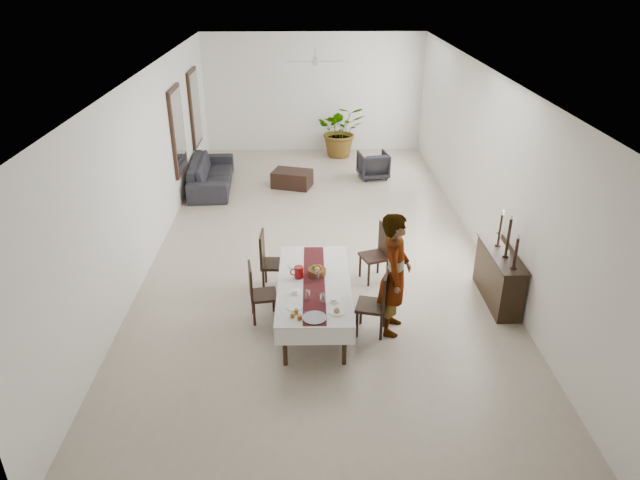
# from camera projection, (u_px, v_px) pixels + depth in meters

# --- Properties ---
(floor) EXTENTS (6.00, 12.00, 0.00)m
(floor) POSITION_uv_depth(u_px,v_px,m) (318.00, 243.00, 10.95)
(floor) COLOR #BEAF97
(floor) RESTS_ON ground
(ceiling) EXTENTS (6.00, 12.00, 0.02)m
(ceiling) POSITION_uv_depth(u_px,v_px,m) (318.00, 72.00, 9.54)
(ceiling) COLOR white
(ceiling) RESTS_ON wall_back
(wall_back) EXTENTS (6.00, 0.02, 3.20)m
(wall_back) POSITION_uv_depth(u_px,v_px,m) (314.00, 93.00, 15.63)
(wall_back) COLOR white
(wall_back) RESTS_ON floor
(wall_front) EXTENTS (6.00, 0.02, 3.20)m
(wall_front) POSITION_uv_depth(u_px,v_px,m) (334.00, 387.00, 4.86)
(wall_front) COLOR white
(wall_front) RESTS_ON floor
(wall_left) EXTENTS (0.02, 12.00, 3.20)m
(wall_left) POSITION_uv_depth(u_px,v_px,m) (151.00, 164.00, 10.18)
(wall_left) COLOR white
(wall_left) RESTS_ON floor
(wall_right) EXTENTS (0.02, 12.00, 3.20)m
(wall_right) POSITION_uv_depth(u_px,v_px,m) (484.00, 162.00, 10.31)
(wall_right) COLOR white
(wall_right) RESTS_ON floor
(dining_table_top) EXTENTS (0.91, 2.15, 0.04)m
(dining_table_top) POSITION_uv_depth(u_px,v_px,m) (314.00, 284.00, 8.29)
(dining_table_top) COLOR black
(dining_table_top) RESTS_ON table_leg_fl
(table_leg_fl) EXTENTS (0.06, 0.06, 0.63)m
(table_leg_fl) POSITION_uv_depth(u_px,v_px,m) (285.00, 345.00, 7.51)
(table_leg_fl) COLOR black
(table_leg_fl) RESTS_ON floor
(table_leg_fr) EXTENTS (0.06, 0.06, 0.63)m
(table_leg_fr) POSITION_uv_depth(u_px,v_px,m) (344.00, 345.00, 7.52)
(table_leg_fr) COLOR black
(table_leg_fr) RESTS_ON floor
(table_leg_bl) EXTENTS (0.06, 0.06, 0.63)m
(table_leg_bl) POSITION_uv_depth(u_px,v_px,m) (290.00, 270.00, 9.34)
(table_leg_bl) COLOR black
(table_leg_bl) RESTS_ON floor
(table_leg_br) EXTENTS (0.06, 0.06, 0.63)m
(table_leg_br) POSITION_uv_depth(u_px,v_px,m) (338.00, 270.00, 9.35)
(table_leg_br) COLOR black
(table_leg_br) RESTS_ON floor
(tablecloth_top) EXTENTS (1.07, 2.31, 0.01)m
(tablecloth_top) POSITION_uv_depth(u_px,v_px,m) (314.00, 282.00, 8.27)
(tablecloth_top) COLOR white
(tablecloth_top) RESTS_ON dining_table_top
(tablecloth_drape_left) EXTENTS (0.03, 2.30, 0.27)m
(tablecloth_drape_left) POSITION_uv_depth(u_px,v_px,m) (278.00, 290.00, 8.32)
(tablecloth_drape_left) COLOR white
(tablecloth_drape_left) RESTS_ON dining_table_top
(tablecloth_drape_right) EXTENTS (0.03, 2.30, 0.27)m
(tablecloth_drape_right) POSITION_uv_depth(u_px,v_px,m) (350.00, 290.00, 8.34)
(tablecloth_drape_right) COLOR silver
(tablecloth_drape_right) RESTS_ON dining_table_top
(tablecloth_drape_near) EXTENTS (1.05, 0.02, 0.27)m
(tablecloth_drape_near) POSITION_uv_depth(u_px,v_px,m) (315.00, 336.00, 7.30)
(tablecloth_drape_near) COLOR white
(tablecloth_drape_near) RESTS_ON dining_table_top
(tablecloth_drape_far) EXTENTS (1.05, 0.02, 0.27)m
(tablecloth_drape_far) POSITION_uv_depth(u_px,v_px,m) (314.00, 254.00, 9.36)
(tablecloth_drape_far) COLOR silver
(tablecloth_drape_far) RESTS_ON dining_table_top
(table_runner) EXTENTS (0.33, 2.24, 0.00)m
(table_runner) POSITION_uv_depth(u_px,v_px,m) (314.00, 282.00, 8.27)
(table_runner) COLOR maroon
(table_runner) RESTS_ON tablecloth_top
(red_pitcher) EXTENTS (0.14, 0.14, 0.18)m
(red_pitcher) POSITION_uv_depth(u_px,v_px,m) (299.00, 272.00, 8.35)
(red_pitcher) COLOR maroon
(red_pitcher) RESTS_ON tablecloth_top
(pitcher_handle) EXTENTS (0.11, 0.02, 0.11)m
(pitcher_handle) POSITION_uv_depth(u_px,v_px,m) (294.00, 272.00, 8.35)
(pitcher_handle) COLOR #940D0A
(pitcher_handle) RESTS_ON red_pitcher
(wine_glass_near) EXTENTS (0.06, 0.06, 0.15)m
(wine_glass_near) POSITION_uv_depth(u_px,v_px,m) (322.00, 299.00, 7.72)
(wine_glass_near) COLOR silver
(wine_glass_near) RESTS_ON tablecloth_top
(wine_glass_mid) EXTENTS (0.06, 0.06, 0.15)m
(wine_glass_mid) POSITION_uv_depth(u_px,v_px,m) (308.00, 295.00, 7.80)
(wine_glass_mid) COLOR white
(wine_glass_mid) RESTS_ON tablecloth_top
(wine_glass_far) EXTENTS (0.06, 0.06, 0.15)m
(wine_glass_far) POSITION_uv_depth(u_px,v_px,m) (317.00, 276.00, 8.28)
(wine_glass_far) COLOR white
(wine_glass_far) RESTS_ON tablecloth_top
(teacup_right) EXTENTS (0.08, 0.08, 0.05)m
(teacup_right) POSITION_uv_depth(u_px,v_px,m) (334.00, 300.00, 7.78)
(teacup_right) COLOR white
(teacup_right) RESTS_ON saucer_right
(saucer_right) EXTENTS (0.13, 0.13, 0.01)m
(saucer_right) POSITION_uv_depth(u_px,v_px,m) (334.00, 301.00, 7.79)
(saucer_right) COLOR white
(saucer_right) RESTS_ON tablecloth_top
(teacup_left) EXTENTS (0.08, 0.08, 0.05)m
(teacup_left) POSITION_uv_depth(u_px,v_px,m) (295.00, 292.00, 7.97)
(teacup_left) COLOR white
(teacup_left) RESTS_ON saucer_left
(saucer_left) EXTENTS (0.13, 0.13, 0.01)m
(saucer_left) POSITION_uv_depth(u_px,v_px,m) (295.00, 293.00, 7.98)
(saucer_left) COLOR white
(saucer_left) RESTS_ON tablecloth_top
(plate_near_right) EXTENTS (0.21, 0.21, 0.01)m
(plate_near_right) POSITION_uv_depth(u_px,v_px,m) (337.00, 312.00, 7.55)
(plate_near_right) COLOR silver
(plate_near_right) RESTS_ON tablecloth_top
(bread_near_right) EXTENTS (0.08, 0.08, 0.08)m
(bread_near_right) POSITION_uv_depth(u_px,v_px,m) (337.00, 310.00, 7.54)
(bread_near_right) COLOR tan
(bread_near_right) RESTS_ON plate_near_right
(plate_near_left) EXTENTS (0.21, 0.21, 0.01)m
(plate_near_left) POSITION_uv_depth(u_px,v_px,m) (295.00, 307.00, 7.66)
(plate_near_left) COLOR white
(plate_near_left) RESTS_ON tablecloth_top
(plate_far_left) EXTENTS (0.21, 0.21, 0.01)m
(plate_far_left) POSITION_uv_depth(u_px,v_px,m) (295.00, 265.00, 8.70)
(plate_far_left) COLOR white
(plate_far_left) RESTS_ON tablecloth_top
(serving_tray) EXTENTS (0.32, 0.32, 0.02)m
(serving_tray) POSITION_uv_depth(u_px,v_px,m) (315.00, 318.00, 7.43)
(serving_tray) COLOR #3F3E43
(serving_tray) RESTS_ON tablecloth_top
(jam_jar_a) EXTENTS (0.06, 0.06, 0.07)m
(jam_jar_a) POSITION_uv_depth(u_px,v_px,m) (299.00, 318.00, 7.39)
(jam_jar_a) COLOR brown
(jam_jar_a) RESTS_ON tablecloth_top
(jam_jar_b) EXTENTS (0.06, 0.06, 0.07)m
(jam_jar_b) POSITION_uv_depth(u_px,v_px,m) (293.00, 315.00, 7.43)
(jam_jar_b) COLOR brown
(jam_jar_b) RESTS_ON tablecloth_top
(jam_jar_c) EXTENTS (0.06, 0.06, 0.07)m
(jam_jar_c) POSITION_uv_depth(u_px,v_px,m) (296.00, 311.00, 7.52)
(jam_jar_c) COLOR brown
(jam_jar_c) RESTS_ON tablecloth_top
(fruit_basket) EXTENTS (0.27, 0.27, 0.09)m
(fruit_basket) POSITION_uv_depth(u_px,v_px,m) (317.00, 272.00, 8.45)
(fruit_basket) COLOR brown
(fruit_basket) RESTS_ON tablecloth_top
(fruit_red) EXTENTS (0.08, 0.08, 0.08)m
(fruit_red) POSITION_uv_depth(u_px,v_px,m) (319.00, 267.00, 8.44)
(fruit_red) COLOR #A22C10
(fruit_red) RESTS_ON fruit_basket
(fruit_green) EXTENTS (0.07, 0.07, 0.07)m
(fruit_green) POSITION_uv_depth(u_px,v_px,m) (315.00, 267.00, 8.45)
(fruit_green) COLOR #437423
(fruit_green) RESTS_ON fruit_basket
(fruit_yellow) EXTENTS (0.08, 0.08, 0.08)m
(fruit_yellow) POSITION_uv_depth(u_px,v_px,m) (317.00, 269.00, 8.38)
(fruit_yellow) COLOR gold
(fruit_yellow) RESTS_ON fruit_basket
(chair_right_near_seat) EXTENTS (0.51, 0.51, 0.05)m
(chair_right_near_seat) POSITION_uv_depth(u_px,v_px,m) (371.00, 306.00, 8.14)
(chair_right_near_seat) COLOR black
(chair_right_near_seat) RESTS_ON chair_right_near_leg_fl
(chair_right_near_leg_fl) EXTENTS (0.05, 0.05, 0.42)m
(chair_right_near_leg_fl) POSITION_uv_depth(u_px,v_px,m) (381.00, 328.00, 8.06)
(chair_right_near_leg_fl) COLOR black
(chair_right_near_leg_fl) RESTS_ON floor
(chair_right_near_leg_fr) EXTENTS (0.05, 0.05, 0.42)m
(chair_right_near_leg_fr) POSITION_uv_depth(u_px,v_px,m) (384.00, 314.00, 8.36)
(chair_right_near_leg_fr) COLOR black
(chair_right_near_leg_fr) RESTS_ON floor
(chair_right_near_leg_bl) EXTENTS (0.05, 0.05, 0.42)m
(chair_right_near_leg_bl) POSITION_uv_depth(u_px,v_px,m) (357.00, 325.00, 8.13)
(chair_right_near_leg_bl) COLOR black
(chair_right_near_leg_bl) RESTS_ON floor
(chair_right_near_leg_br) EXTENTS (0.05, 0.05, 0.42)m
(chair_right_near_leg_br) POSITION_uv_depth(u_px,v_px,m) (361.00, 311.00, 8.43)
(chair_right_near_leg_br) COLOR black
(chair_right_near_leg_br) RESTS_ON floor
(chair_right_near_back) EXTENTS (0.14, 0.42, 0.54)m
(chair_right_near_back) POSITION_uv_depth(u_px,v_px,m) (386.00, 290.00, 7.97)
(chair_right_near_back) COLOR black
(chair_right_near_back) RESTS_ON chair_right_near_seat
(chair_right_far_seat) EXTENTS (0.53, 0.53, 0.05)m
(chair_right_far_seat) POSITION_uv_depth(u_px,v_px,m) (374.00, 257.00, 9.51)
(chair_right_far_seat) COLOR black
(chair_right_far_seat) RESTS_ON chair_right_far_leg_fl
(chair_right_far_leg_fl) EXTENTS (0.05, 0.05, 0.41)m
(chair_right_far_leg_fl) POSITION_uv_depth(u_px,v_px,m) (387.00, 271.00, 9.52)
(chair_right_far_leg_fl) COLOR black
(chair_right_far_leg_fl) RESTS_ON floor
(chair_right_far_leg_fr) EXTENTS (0.05, 0.05, 0.41)m
(chair_right_far_leg_fr) POSITION_uv_depth(u_px,v_px,m) (378.00, 262.00, 9.80)
(chair_right_far_leg_fr) COLOR black
(chair_right_far_leg_fr) RESTS_ON floor
(chair_right_far_leg_bl) EXTENTS (0.05, 0.05, 0.41)m
(chair_right_far_leg_bl) POSITION_uv_depth(u_px,v_px,m) (369.00, 275.00, 9.41)
(chair_right_far_leg_bl) COLOR black
(chair_right_far_leg_bl) RESTS_ON floor
(chair_right_far_leg_br) EXTENTS (0.05, 0.05, 0.41)m
(chair_right_far_leg_br) POSITION_uv_depth(u_px,v_px,m) (360.00, 266.00, 9.69)
(chair_right_far_leg_br) COLOR black
(chair_right_far_leg_br) RESTS_ON floor
(chair_right_far_back) EXTENTS (0.18, 0.40, 0.53)m
(chair_right_far_back) POSITION_uv_depth(u_px,v_px,m) (385.00, 240.00, 9.44)
(chair_right_far_back) COLOR black
(chair_right_far_back) RESTS_ON chair_right_far_seat
(chair_left_near_seat) EXTENTS (0.45, 0.45, 0.04)m
(chair_left_near_seat) POSITION_uv_depth(u_px,v_px,m) (263.00, 295.00, 8.46)
(chair_left_near_seat) COLOR black
(chair_left_near_seat) RESTS_ON chair_left_near_leg_fl
(chair_left_near_leg_fl) EXTENTS (0.04, 0.04, 0.39)m
(chair_left_near_leg_fl) POSITION_uv_depth(u_px,v_px,m) (253.00, 303.00, 8.67)
(chair_left_near_leg_fl) COLOR black
(chair_left_near_leg_fl) RESTS_ON floor
(chair_left_near_leg_fr) EXTENTS (0.04, 0.04, 0.39)m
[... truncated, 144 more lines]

